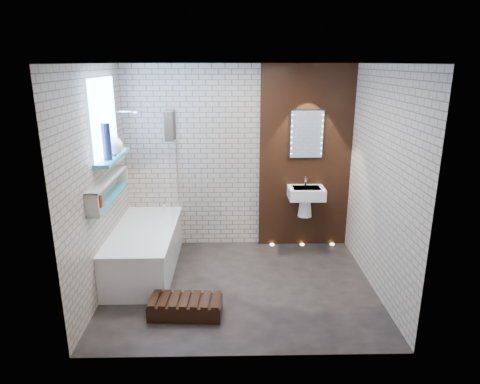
{
  "coord_description": "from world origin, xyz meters",
  "views": [
    {
      "loc": [
        -0.1,
        -4.65,
        2.62
      ],
      "look_at": [
        0.0,
        0.15,
        1.15
      ],
      "focal_mm": 32.01,
      "sensor_mm": 36.0,
      "label": 1
    }
  ],
  "objects_px": {
    "washbasin": "(306,197)",
    "walnut_step": "(186,308)",
    "led_mirror": "(307,134)",
    "bath_screen": "(173,167)",
    "bathtub": "(145,249)"
  },
  "relations": [
    {
      "from": "washbasin",
      "to": "walnut_step",
      "type": "relative_size",
      "value": 0.75
    },
    {
      "from": "led_mirror",
      "to": "walnut_step",
      "type": "relative_size",
      "value": 0.9
    },
    {
      "from": "bath_screen",
      "to": "walnut_step",
      "type": "distance_m",
      "value": 1.94
    },
    {
      "from": "led_mirror",
      "to": "walnut_step",
      "type": "xyz_separation_m",
      "value": [
        -1.55,
        -1.85,
        -1.56
      ]
    },
    {
      "from": "bath_screen",
      "to": "led_mirror",
      "type": "height_order",
      "value": "led_mirror"
    },
    {
      "from": "bathtub",
      "to": "washbasin",
      "type": "bearing_deg",
      "value": 16.01
    },
    {
      "from": "washbasin",
      "to": "led_mirror",
      "type": "relative_size",
      "value": 0.83
    },
    {
      "from": "bath_screen",
      "to": "walnut_step",
      "type": "height_order",
      "value": "bath_screen"
    },
    {
      "from": "bath_screen",
      "to": "washbasin",
      "type": "xyz_separation_m",
      "value": [
        1.82,
        0.18,
        -0.49
      ]
    },
    {
      "from": "bathtub",
      "to": "walnut_step",
      "type": "bearing_deg",
      "value": -59.57
    },
    {
      "from": "led_mirror",
      "to": "walnut_step",
      "type": "height_order",
      "value": "led_mirror"
    },
    {
      "from": "bathtub",
      "to": "led_mirror",
      "type": "relative_size",
      "value": 2.49
    },
    {
      "from": "led_mirror",
      "to": "bath_screen",
      "type": "bearing_deg",
      "value": -169.34
    },
    {
      "from": "bathtub",
      "to": "led_mirror",
      "type": "height_order",
      "value": "led_mirror"
    },
    {
      "from": "led_mirror",
      "to": "walnut_step",
      "type": "distance_m",
      "value": 2.87
    }
  ]
}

